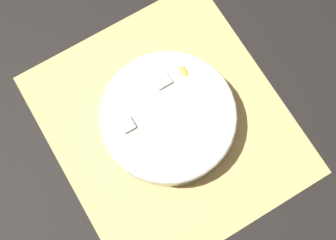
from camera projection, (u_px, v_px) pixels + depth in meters
The scene contains 3 objects.
ground_plane at pixel (168, 124), 0.86m from camera, with size 6.00×6.00×0.00m, color black.
bamboo_mat_center at pixel (168, 124), 0.86m from camera, with size 0.45×0.41×0.01m.
fruit_salad_bowl at pixel (168, 118), 0.82m from camera, with size 0.24×0.24×0.07m.
Camera 1 is at (0.19, -0.11, 0.83)m, focal length 50.00 mm.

